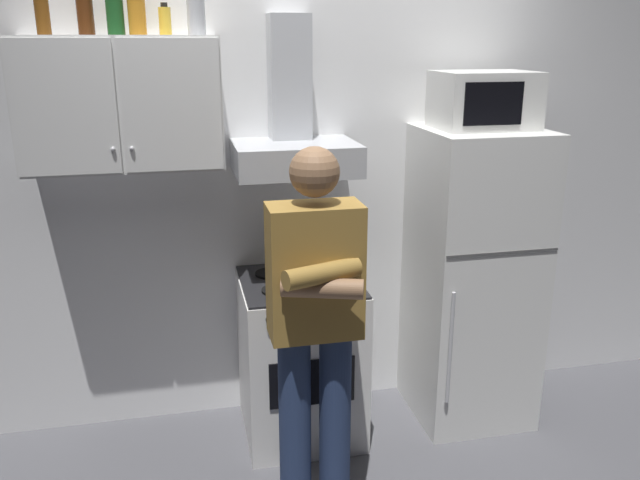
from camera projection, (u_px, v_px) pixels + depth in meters
name	position (u px, v px, depth m)	size (l,w,h in m)	color
ground_plane	(320.00, 454.00, 3.34)	(7.00, 7.00, 0.00)	#4C4C51
back_wall_tiled	(296.00, 172.00, 3.50)	(4.80, 0.10, 2.70)	white
upper_cabinet	(121.00, 103.00, 2.99)	(0.90, 0.37, 0.60)	silver
stove_oven	(300.00, 357.00, 3.44)	(0.60, 0.62, 0.87)	white
range_hood	(293.00, 132.00, 3.21)	(0.60, 0.44, 0.75)	#B7BABF
refrigerator	(473.00, 278.00, 3.52)	(0.60, 0.62, 1.60)	white
microwave	(484.00, 100.00, 3.26)	(0.48, 0.37, 0.28)	silver
person_standing	(315.00, 323.00, 2.72)	(0.38, 0.33, 1.64)	navy
cooking_pot	(330.00, 275.00, 3.21)	(0.32, 0.22, 0.10)	#B7BABF
bottle_rum_dark	(84.00, 1.00, 2.86)	(0.07, 0.07, 0.30)	#47230F
bottle_beer_brown	(41.00, 3.00, 2.78)	(0.06, 0.06, 0.27)	brown
bottle_wine_green	(114.00, 1.00, 2.88)	(0.08, 0.08, 0.30)	#19471E
bottle_spice_jar	(165.00, 20.00, 2.97)	(0.06, 0.06, 0.14)	gold
bottle_canister_steel	(196.00, 12.00, 2.93)	(0.08, 0.08, 0.21)	#B2B5BA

